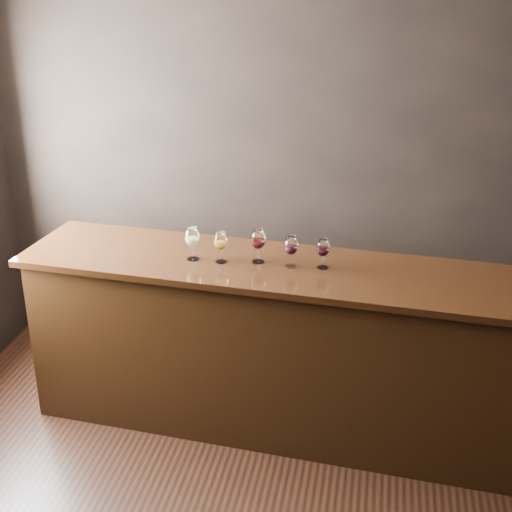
% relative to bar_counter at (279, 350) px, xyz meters
% --- Properties ---
extents(room_shell, '(5.02, 4.52, 2.81)m').
position_rel_bar_counter_xyz_m(room_shell, '(-0.05, -1.13, 1.25)').
color(room_shell, black).
rests_on(room_shell, ground).
extents(bar_counter, '(3.24, 0.96, 1.12)m').
position_rel_bar_counter_xyz_m(bar_counter, '(0.00, 0.00, 0.00)').
color(bar_counter, black).
rests_on(bar_counter, ground).
extents(bar_top, '(3.36, 1.05, 0.04)m').
position_rel_bar_counter_xyz_m(bar_top, '(0.00, 0.00, 0.58)').
color(bar_top, black).
rests_on(bar_top, bar_counter).
extents(back_bar_shelf, '(2.26, 0.40, 0.81)m').
position_rel_bar_counter_xyz_m(back_bar_shelf, '(0.45, 0.78, -0.15)').
color(back_bar_shelf, black).
rests_on(back_bar_shelf, ground).
extents(glass_white, '(0.09, 0.09, 0.21)m').
position_rel_bar_counter_xyz_m(glass_white, '(-0.55, -0.00, 0.75)').
color(glass_white, white).
rests_on(glass_white, bar_top).
extents(glass_amber, '(0.08, 0.08, 0.20)m').
position_rel_bar_counter_xyz_m(glass_amber, '(-0.37, -0.01, 0.74)').
color(glass_amber, white).
rests_on(glass_amber, bar_top).
extents(glass_red_a, '(0.09, 0.09, 0.22)m').
position_rel_bar_counter_xyz_m(glass_red_a, '(-0.14, 0.03, 0.75)').
color(glass_red_a, white).
rests_on(glass_red_a, bar_top).
extents(glass_red_b, '(0.08, 0.08, 0.20)m').
position_rel_bar_counter_xyz_m(glass_red_b, '(0.07, -0.01, 0.74)').
color(glass_red_b, white).
rests_on(glass_red_b, bar_top).
extents(glass_red_c, '(0.08, 0.08, 0.19)m').
position_rel_bar_counter_xyz_m(glass_red_c, '(0.26, 0.01, 0.73)').
color(glass_red_c, white).
rests_on(glass_red_c, bar_top).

